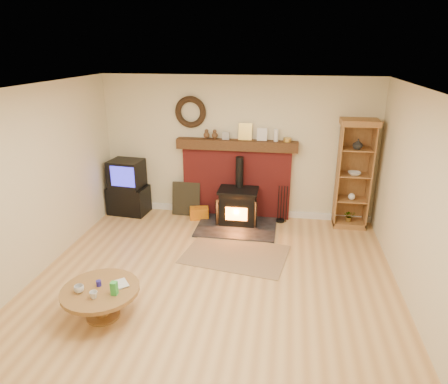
% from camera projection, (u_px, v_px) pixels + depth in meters
% --- Properties ---
extents(ground, '(5.50, 5.50, 0.00)m').
position_uv_depth(ground, '(209.00, 295.00, 5.22)').
color(ground, tan).
rests_on(ground, ground).
extents(room_shell, '(5.02, 5.52, 2.61)m').
position_uv_depth(room_shell, '(207.00, 167.00, 4.72)').
color(room_shell, beige).
rests_on(room_shell, ground).
extents(chimney_breast, '(2.20, 0.22, 1.78)m').
position_uv_depth(chimney_breast, '(236.00, 176.00, 7.42)').
color(chimney_breast, maroon).
rests_on(chimney_breast, ground).
extents(wood_stove, '(1.40, 1.00, 1.22)m').
position_uv_depth(wood_stove, '(238.00, 208.00, 7.20)').
color(wood_stove, black).
rests_on(wood_stove, ground).
extents(area_rug, '(1.71, 1.30, 0.01)m').
position_uv_depth(area_rug, '(235.00, 254.00, 6.24)').
color(area_rug, brown).
rests_on(area_rug, ground).
extents(tv_unit, '(0.77, 0.57, 1.06)m').
position_uv_depth(tv_unit, '(128.00, 188.00, 7.65)').
color(tv_unit, black).
rests_on(tv_unit, ground).
extents(curio_cabinet, '(0.62, 0.45, 1.93)m').
position_uv_depth(curio_cabinet, '(353.00, 174.00, 6.95)').
color(curio_cabinet, brown).
rests_on(curio_cabinet, ground).
extents(firelog_box, '(0.39, 0.29, 0.22)m').
position_uv_depth(firelog_box, '(199.00, 213.00, 7.51)').
color(firelog_box, '#EFAA0E').
rests_on(firelog_box, ground).
extents(leaning_painting, '(0.54, 0.14, 0.64)m').
position_uv_depth(leaning_painting, '(186.00, 199.00, 7.62)').
color(leaning_painting, black).
rests_on(leaning_painting, ground).
extents(fire_tools, '(0.19, 0.16, 0.70)m').
position_uv_depth(fire_tools, '(281.00, 214.00, 7.36)').
color(fire_tools, black).
rests_on(fire_tools, ground).
extents(coffee_table, '(0.91, 0.91, 0.55)m').
position_uv_depth(coffee_table, '(101.00, 294.00, 4.70)').
color(coffee_table, brown).
rests_on(coffee_table, ground).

